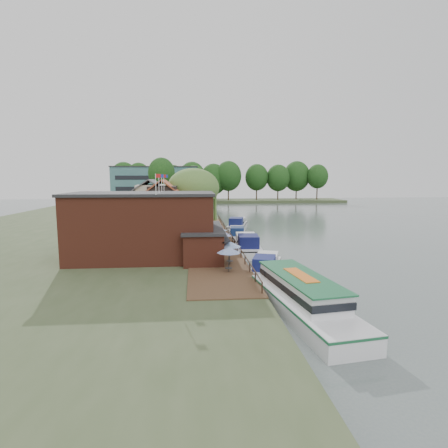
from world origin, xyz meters
name	(u,v)px	position (x,y,z in m)	size (l,w,h in m)	color
ground	(284,262)	(0.00, 0.00, 0.00)	(260.00, 260.00, 0.00)	#4F5C5B
land_bank	(100,223)	(-30.00, 35.00, 0.50)	(50.00, 140.00, 1.00)	#384728
quay_deck	(211,239)	(-8.00, 10.00, 1.05)	(6.00, 50.00, 0.10)	#47301E
quay_rail	(230,236)	(-5.30, 10.50, 1.50)	(0.20, 49.00, 1.00)	black
pub	(161,225)	(-14.00, -1.00, 4.65)	(20.00, 11.00, 7.30)	maroon
hotel_block	(156,187)	(-22.00, 70.00, 7.15)	(25.40, 12.40, 12.30)	#38666B
cottage_a	(164,208)	(-15.00, 14.00, 5.25)	(8.60, 7.60, 8.50)	black
cottage_b	(152,204)	(-18.00, 24.00, 5.25)	(9.60, 8.60, 8.50)	beige
cottage_c	(177,200)	(-14.00, 33.00, 5.25)	(7.60, 7.60, 8.50)	black
willow	(194,200)	(-10.50, 19.00, 6.21)	(8.60, 8.60, 10.43)	#476B2D
umbrella_0	(229,259)	(-7.23, -7.75, 2.29)	(2.26, 2.26, 2.38)	#1A4093
umbrella_1	(230,253)	(-6.86, -4.90, 2.29)	(2.32, 2.32, 2.38)	#1C4F9B
umbrella_2	(218,244)	(-7.69, -0.09, 2.29)	(2.36, 2.36, 2.38)	#1C3F9B
umbrella_3	(223,241)	(-6.98, 1.88, 2.29)	(2.04, 2.04, 2.38)	navy
umbrella_4	(218,235)	(-7.27, 5.99, 2.29)	(2.28, 2.28, 2.38)	#1C4F9C
umbrella_5	(216,233)	(-7.48, 8.12, 2.29)	(2.20, 2.20, 2.38)	navy
cruiser_0	(266,264)	(-3.13, -4.91, 1.11)	(2.99, 9.26, 2.22)	silver
cruiser_1	(247,243)	(-3.51, 5.56, 1.34)	(3.52, 10.88, 2.68)	white
cruiser_2	(237,232)	(-3.61, 15.66, 1.12)	(3.01, 9.32, 2.24)	silver
cruiser_3	(237,223)	(-2.30, 25.79, 1.29)	(3.40, 10.51, 2.57)	silver
tour_boat	(304,296)	(-2.65, -15.91, 1.44)	(3.74, 13.23, 2.89)	silver
swan	(275,287)	(-3.30, -9.89, 0.22)	(0.44, 0.44, 0.44)	white
bank_tree_0	(162,187)	(-17.86, 42.84, 7.74)	(6.15, 6.15, 13.49)	#143811
bank_tree_1	(187,191)	(-12.15, 51.78, 6.52)	(7.02, 7.02, 11.04)	#143811
bank_tree_2	(190,191)	(-11.46, 56.25, 6.30)	(6.67, 6.67, 10.59)	#143811
bank_tree_3	(194,185)	(-10.42, 79.40, 7.53)	(8.34, 8.34, 13.05)	#143811
bank_tree_4	(170,184)	(-18.74, 84.66, 7.57)	(7.09, 7.09, 13.13)	#143811
bank_tree_5	(174,183)	(-17.94, 95.12, 7.85)	(6.45, 6.45, 13.69)	#143811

